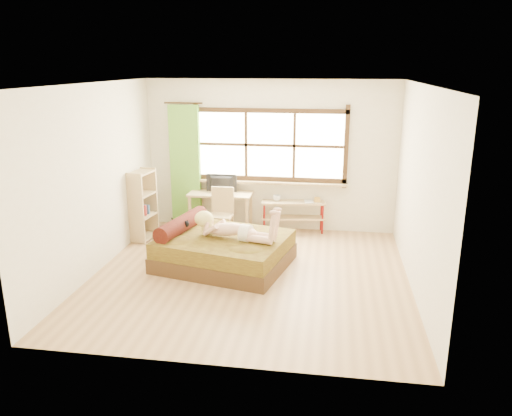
% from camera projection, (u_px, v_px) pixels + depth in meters
% --- Properties ---
extents(floor, '(4.50, 4.50, 0.00)m').
position_uv_depth(floor, '(250.00, 276.00, 7.21)').
color(floor, '#9E754C').
rests_on(floor, ground).
extents(ceiling, '(4.50, 4.50, 0.00)m').
position_uv_depth(ceiling, '(249.00, 84.00, 6.46)').
color(ceiling, white).
rests_on(ceiling, wall_back).
extents(wall_back, '(4.50, 0.00, 4.50)m').
position_uv_depth(wall_back, '(270.00, 156.00, 8.97)').
color(wall_back, silver).
rests_on(wall_back, floor).
extents(wall_front, '(4.50, 0.00, 4.50)m').
position_uv_depth(wall_front, '(210.00, 240.00, 4.70)').
color(wall_front, silver).
rests_on(wall_front, floor).
extents(wall_left, '(0.00, 4.50, 4.50)m').
position_uv_depth(wall_left, '(95.00, 180.00, 7.16)').
color(wall_left, silver).
rests_on(wall_left, floor).
extents(wall_right, '(0.00, 4.50, 4.50)m').
position_uv_depth(wall_right, '(419.00, 191.00, 6.51)').
color(wall_right, silver).
rests_on(wall_right, floor).
extents(window, '(2.80, 0.16, 1.46)m').
position_uv_depth(window, '(270.00, 148.00, 8.90)').
color(window, '#FFEDBF').
rests_on(window, wall_back).
extents(curtain, '(0.55, 0.10, 2.20)m').
position_uv_depth(curtain, '(185.00, 166.00, 9.14)').
color(curtain, '#407F22').
rests_on(curtain, wall_back).
extents(bed, '(2.12, 1.84, 0.70)m').
position_uv_depth(bed, '(222.00, 249.00, 7.54)').
color(bed, '#33220F').
rests_on(bed, floor).
extents(woman, '(1.34, 0.65, 0.55)m').
position_uv_depth(woman, '(233.00, 221.00, 7.32)').
color(woman, '#DBA78D').
rests_on(woman, bed).
extents(kitten, '(0.29, 0.17, 0.22)m').
position_uv_depth(kitten, '(179.00, 225.00, 7.64)').
color(kitten, black).
rests_on(kitten, bed).
extents(desk, '(1.14, 0.53, 0.71)m').
position_uv_depth(desk, '(221.00, 198.00, 9.02)').
color(desk, tan).
rests_on(desk, floor).
extents(monitor, '(0.56, 0.08, 0.32)m').
position_uv_depth(monitor, '(221.00, 183.00, 8.99)').
color(monitor, black).
rests_on(monitor, desk).
extents(chair, '(0.40, 0.40, 0.89)m').
position_uv_depth(chair, '(222.00, 210.00, 8.69)').
color(chair, tan).
rests_on(chair, floor).
extents(pipe_shelf, '(1.17, 0.43, 0.65)m').
position_uv_depth(pipe_shelf, '(294.00, 210.00, 8.99)').
color(pipe_shelf, tan).
rests_on(pipe_shelf, floor).
extents(cup, '(0.15, 0.15, 0.11)m').
position_uv_depth(cup, '(277.00, 198.00, 8.98)').
color(cup, gray).
rests_on(cup, pipe_shelf).
extents(book, '(0.18, 0.23, 0.02)m').
position_uv_depth(book, '(304.00, 201.00, 8.92)').
color(book, gray).
rests_on(book, pipe_shelf).
extents(bookshelf, '(0.37, 0.56, 1.21)m').
position_uv_depth(bookshelf, '(143.00, 205.00, 8.57)').
color(bookshelf, tan).
rests_on(bookshelf, floor).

